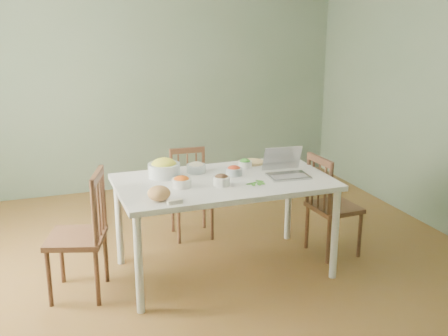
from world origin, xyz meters
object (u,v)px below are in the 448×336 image
object	(u,v)px
chair_far	(192,194)
chair_right	(334,205)
bread_boule	(159,193)
dining_table	(224,226)
laptop	(289,164)
bowl_squash	(164,168)
chair_left	(76,235)

from	to	relation	value
chair_far	chair_right	distance (m)	1.37
bread_boule	chair_far	bearing A→B (deg)	62.89
dining_table	chair_right	size ratio (longest dim) A/B	1.87
laptop	bread_boule	bearing A→B (deg)	-165.41
bread_boule	bowl_squash	world-z (taller)	bowl_squash
dining_table	laptop	world-z (taller)	laptop
chair_right	chair_left	bearing A→B (deg)	85.96
bowl_squash	laptop	size ratio (longest dim) A/B	0.79
chair_left	laptop	bearing A→B (deg)	103.85
chair_left	chair_right	size ratio (longest dim) A/B	1.07
chair_left	laptop	distance (m)	1.80
bread_boule	laptop	bearing A→B (deg)	9.98
chair_left	bread_boule	bearing A→B (deg)	79.16
dining_table	chair_far	xyz separation A→B (m)	(-0.04, 0.82, 0.02)
dining_table	laptop	distance (m)	0.76
dining_table	bread_boule	distance (m)	0.84
laptop	dining_table	bearing A→B (deg)	173.10
bread_boule	chair_right	bearing A→B (deg)	10.54
chair_left	bowl_squash	size ratio (longest dim) A/B	3.76
chair_right	bread_boule	xyz separation A→B (m)	(-1.68, -0.31, 0.41)
chair_far	chair_right	size ratio (longest dim) A/B	0.92
dining_table	chair_right	distance (m)	1.06
chair_far	bread_boule	size ratio (longest dim) A/B	5.05
bread_boule	laptop	distance (m)	1.17
chair_right	bowl_squash	size ratio (longest dim) A/B	3.50
bread_boule	chair_left	bearing A→B (deg)	151.40
chair_far	chair_right	xyz separation A→B (m)	(1.11, -0.81, 0.04)
bowl_squash	laptop	world-z (taller)	laptop
chair_left	bowl_squash	distance (m)	0.90
chair_right	bread_boule	world-z (taller)	chair_right
dining_table	laptop	xyz separation A→B (m)	(0.53, -0.11, 0.52)
dining_table	bread_boule	xyz separation A→B (m)	(-0.62, -0.31, 0.47)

